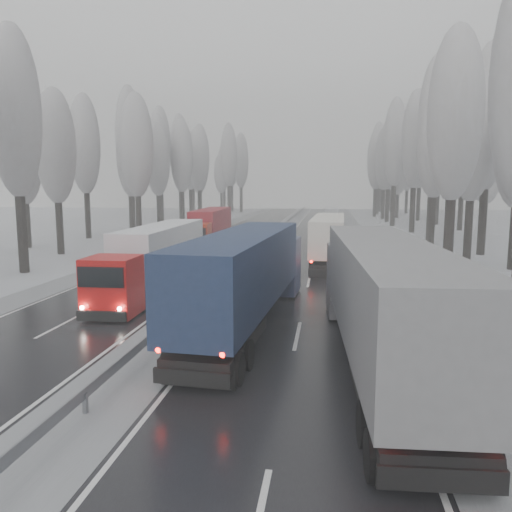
% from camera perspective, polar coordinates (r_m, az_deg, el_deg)
% --- Properties ---
extents(carriageway_right, '(7.50, 200.00, 0.03)m').
position_cam_1_polar(carriageway_right, '(38.52, 6.41, -1.23)').
color(carriageway_right, black).
rests_on(carriageway_right, ground).
extents(carriageway_left, '(7.50, 200.00, 0.03)m').
position_cam_1_polar(carriageway_left, '(40.23, -8.71, -0.88)').
color(carriageway_left, black).
rests_on(carriageway_left, ground).
extents(median_slush, '(3.00, 200.00, 0.04)m').
position_cam_1_polar(median_slush, '(39.03, -1.32, -1.05)').
color(median_slush, gray).
rests_on(median_slush, ground).
extents(shoulder_right, '(2.40, 200.00, 0.04)m').
position_cam_1_polar(shoulder_right, '(38.69, 13.75, -1.36)').
color(shoulder_right, gray).
rests_on(shoulder_right, ground).
extents(shoulder_left, '(2.40, 200.00, 0.04)m').
position_cam_1_polar(shoulder_left, '(41.93, -15.20, -0.70)').
color(shoulder_left, gray).
rests_on(shoulder_left, ground).
extents(median_guardrail, '(0.12, 200.00, 0.76)m').
position_cam_1_polar(median_guardrail, '(38.93, -1.33, -0.21)').
color(median_guardrail, slate).
rests_on(median_guardrail, ground).
extents(tree_18, '(3.60, 3.60, 16.58)m').
position_cam_1_polar(tree_18, '(36.26, 21.81, 14.64)').
color(tree_18, black).
rests_on(tree_18, ground).
extents(tree_20, '(3.60, 3.60, 15.71)m').
position_cam_1_polar(tree_20, '(44.86, 23.62, 12.44)').
color(tree_20, black).
rests_on(tree_20, ground).
extents(tree_21, '(3.60, 3.60, 18.62)m').
position_cam_1_polar(tree_21, '(49.48, 25.06, 14.04)').
color(tree_21, black).
rests_on(tree_21, ground).
extents(tree_22, '(3.60, 3.60, 15.86)m').
position_cam_1_polar(tree_22, '(54.81, 19.81, 11.80)').
color(tree_22, black).
rests_on(tree_22, ground).
extents(tree_23, '(3.60, 3.60, 13.55)m').
position_cam_1_polar(tree_23, '(60.10, 24.94, 9.75)').
color(tree_23, black).
rests_on(tree_23, ground).
extents(tree_24, '(3.60, 3.60, 20.49)m').
position_cam_1_polar(tree_24, '(60.55, 19.74, 14.20)').
color(tree_24, black).
rests_on(tree_24, ground).
extents(tree_25, '(3.60, 3.60, 19.44)m').
position_cam_1_polar(tree_25, '(65.97, 25.06, 12.79)').
color(tree_25, black).
rests_on(tree_25, ground).
extents(tree_26, '(3.60, 3.60, 18.78)m').
position_cam_1_polar(tree_26, '(70.43, 17.75, 12.46)').
color(tree_26, black).
rests_on(tree_26, ground).
extents(tree_27, '(3.60, 3.60, 17.62)m').
position_cam_1_polar(tree_27, '(75.71, 22.67, 11.32)').
color(tree_27, black).
rests_on(tree_27, ground).
extents(tree_28, '(3.60, 3.60, 19.62)m').
position_cam_1_polar(tree_28, '(80.84, 15.63, 12.29)').
color(tree_28, black).
rests_on(tree_28, ground).
extents(tree_29, '(3.60, 3.60, 18.11)m').
position_cam_1_polar(tree_29, '(85.91, 20.24, 11.18)').
color(tree_29, black).
rests_on(tree_29, ground).
extents(tree_30, '(3.60, 3.60, 17.86)m').
position_cam_1_polar(tree_30, '(90.45, 14.96, 11.11)').
color(tree_30, black).
rests_on(tree_30, ground).
extents(tree_31, '(3.60, 3.60, 18.58)m').
position_cam_1_polar(tree_31, '(95.26, 18.29, 11.09)').
color(tree_31, black).
rests_on(tree_31, ground).
extents(tree_32, '(3.60, 3.60, 17.33)m').
position_cam_1_polar(tree_32, '(97.89, 14.48, 10.67)').
color(tree_32, black).
rests_on(tree_32, ground).
extents(tree_33, '(3.60, 3.60, 14.33)m').
position_cam_1_polar(tree_33, '(102.15, 15.97, 9.42)').
color(tree_33, black).
rests_on(tree_33, ground).
extents(tree_34, '(3.60, 3.60, 17.63)m').
position_cam_1_polar(tree_34, '(104.87, 13.57, 10.61)').
color(tree_34, black).
rests_on(tree_34, ground).
extents(tree_35, '(3.60, 3.60, 18.25)m').
position_cam_1_polar(tree_35, '(110.05, 18.24, 10.51)').
color(tree_35, black).
rests_on(tree_35, ground).
extents(tree_36, '(3.60, 3.60, 20.23)m').
position_cam_1_polar(tree_36, '(114.87, 13.80, 11.18)').
color(tree_36, black).
rests_on(tree_36, ground).
extents(tree_37, '(3.60, 3.60, 16.37)m').
position_cam_1_polar(tree_37, '(119.56, 16.96, 9.75)').
color(tree_37, black).
rests_on(tree_37, ground).
extents(tree_38, '(3.60, 3.60, 17.97)m').
position_cam_1_polar(tree_38, '(125.46, 14.10, 10.22)').
color(tree_38, black).
rests_on(tree_38, ground).
extents(tree_39, '(3.60, 3.60, 16.19)m').
position_cam_1_polar(tree_39, '(129.70, 15.16, 9.60)').
color(tree_39, black).
rests_on(tree_39, ground).
extents(tree_58, '(3.60, 3.60, 17.21)m').
position_cam_1_polar(tree_58, '(39.37, -25.89, 14.44)').
color(tree_58, black).
rests_on(tree_58, ground).
extents(tree_60, '(3.60, 3.60, 14.84)m').
position_cam_1_polar(tree_60, '(48.76, -21.95, 11.46)').
color(tree_60, black).
rests_on(tree_60, ground).
extents(tree_61, '(3.60, 3.60, 13.95)m').
position_cam_1_polar(tree_61, '(55.14, -25.08, 10.23)').
color(tree_61, black).
rests_on(tree_61, ground).
extents(tree_62, '(3.60, 3.60, 16.04)m').
position_cam_1_polar(tree_62, '(55.76, -13.50, 12.09)').
color(tree_62, black).
rests_on(tree_62, ground).
extents(tree_63, '(3.60, 3.60, 16.88)m').
position_cam_1_polar(tree_63, '(62.68, -19.01, 11.90)').
color(tree_63, black).
rests_on(tree_63, ground).
extents(tree_64, '(3.60, 3.60, 15.42)m').
position_cam_1_polar(tree_64, '(65.66, -14.11, 11.07)').
color(tree_64, black).
rests_on(tree_64, ground).
extents(tree_65, '(3.60, 3.60, 19.48)m').
position_cam_1_polar(tree_65, '(70.22, -14.31, 12.96)').
color(tree_65, black).
rests_on(tree_65, ground).
extents(tree_66, '(3.60, 3.60, 15.23)m').
position_cam_1_polar(tree_66, '(74.62, -11.19, 10.66)').
color(tree_66, black).
rests_on(tree_66, ground).
extents(tree_67, '(3.60, 3.60, 17.09)m').
position_cam_1_polar(tree_67, '(78.91, -11.20, 11.37)').
color(tree_67, black).
rests_on(tree_67, ground).
extents(tree_68, '(3.60, 3.60, 16.65)m').
position_cam_1_polar(tree_68, '(80.61, -8.51, 11.16)').
color(tree_68, black).
rests_on(tree_68, ground).
extents(tree_69, '(3.60, 3.60, 19.35)m').
position_cam_1_polar(tree_69, '(86.00, -10.91, 12.04)').
color(tree_69, black).
rests_on(tree_69, ground).
extents(tree_70, '(3.60, 3.60, 17.09)m').
position_cam_1_polar(tree_70, '(90.25, -6.48, 11.03)').
color(tree_70, black).
rests_on(tree_70, ground).
extents(tree_71, '(3.60, 3.60, 19.61)m').
position_cam_1_polar(tree_71, '(95.48, -8.70, 11.78)').
color(tree_71, black).
rests_on(tree_71, ground).
extents(tree_72, '(3.60, 3.60, 15.11)m').
position_cam_1_polar(tree_72, '(99.88, -6.56, 10.00)').
color(tree_72, black).
rests_on(tree_72, ground).
extents(tree_73, '(3.60, 3.60, 17.22)m').
position_cam_1_polar(tree_73, '(104.55, -7.56, 10.63)').
color(tree_73, black).
rests_on(tree_73, ground).
extents(tree_74, '(3.60, 3.60, 19.68)m').
position_cam_1_polar(tree_74, '(109.67, -3.13, 11.38)').
color(tree_74, black).
rests_on(tree_74, ground).
extents(tree_75, '(3.60, 3.60, 18.60)m').
position_cam_1_polar(tree_75, '(115.62, -7.25, 10.81)').
color(tree_75, black).
rests_on(tree_75, ground).
extents(tree_76, '(3.60, 3.60, 18.55)m').
position_cam_1_polar(tree_76, '(118.65, -1.73, 10.78)').
color(tree_76, black).
rests_on(tree_76, ground).
extents(tree_77, '(3.60, 3.60, 14.32)m').
position_cam_1_polar(tree_77, '(123.56, -4.00, 9.40)').
color(tree_77, black).
rests_on(tree_77, ground).
extents(tree_78, '(3.60, 3.60, 19.55)m').
position_cam_1_polar(tree_78, '(125.80, -2.81, 10.90)').
color(tree_78, black).
rests_on(tree_78, ground).
extents(tree_79, '(3.60, 3.60, 17.07)m').
position_cam_1_polar(tree_79, '(130.19, -3.67, 10.10)').
color(tree_79, black).
rests_on(tree_79, ground).
extents(truck_grey_tarp, '(3.69, 17.21, 4.38)m').
position_cam_1_polar(truck_grey_tarp, '(17.36, 14.02, -4.18)').
color(truck_grey_tarp, '#47464B').
rests_on(truck_grey_tarp, ground).
extents(truck_blue_box, '(3.67, 16.56, 4.22)m').
position_cam_1_polar(truck_blue_box, '(21.77, -0.77, -1.76)').
color(truck_blue_box, '#1C2446').
rests_on(truck_blue_box, ground).
extents(truck_cream_box, '(2.77, 14.84, 3.79)m').
position_cam_1_polar(truck_cream_box, '(40.34, 8.30, 2.30)').
color(truck_cream_box, '#BAB2A5').
rests_on(truck_cream_box, ground).
extents(box_truck_distant, '(2.37, 7.08, 2.62)m').
position_cam_1_polar(box_truck_distant, '(81.94, 8.58, 4.52)').
color(box_truck_distant, silver).
rests_on(box_truck_distant, ground).
extents(truck_red_white, '(2.65, 14.72, 3.76)m').
position_cam_1_polar(truck_red_white, '(30.40, -11.23, 0.36)').
color(truck_red_white, '#BA0A0A').
rests_on(truck_red_white, ground).
extents(truck_red_red, '(3.24, 15.08, 3.84)m').
position_cam_1_polar(truck_red_red, '(50.22, -5.31, 3.49)').
color(truck_red_red, '#A91F09').
rests_on(truck_red_red, ground).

